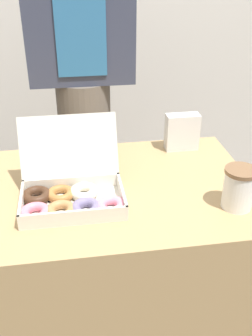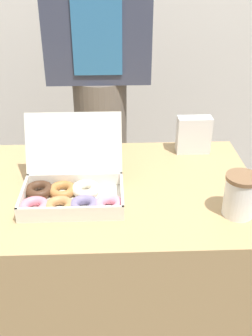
{
  "view_description": "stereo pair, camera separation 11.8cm",
  "coord_description": "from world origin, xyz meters",
  "px_view_note": "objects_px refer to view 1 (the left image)",
  "views": [
    {
      "loc": [
        -0.05,
        -1.11,
        1.41
      ],
      "look_at": [
        0.11,
        -0.09,
        0.83
      ],
      "focal_mm": 42.0,
      "sensor_mm": 36.0,
      "label": 1
    },
    {
      "loc": [
        0.07,
        -1.12,
        1.41
      ],
      "look_at": [
        0.11,
        -0.09,
        0.83
      ],
      "focal_mm": 42.0,
      "sensor_mm": 36.0,
      "label": 2
    }
  ],
  "objects_px": {
    "donut_box": "(69,194)",
    "coffee_cup": "(239,188)",
    "napkin_holder": "(182,132)",
    "person_customer": "(82,79)"
  },
  "relations": [
    {
      "from": "donut_box",
      "to": "coffee_cup",
      "type": "bearing_deg",
      "value": -10.21
    },
    {
      "from": "donut_box",
      "to": "napkin_holder",
      "type": "relative_size",
      "value": 2.37
    },
    {
      "from": "coffee_cup",
      "to": "person_customer",
      "type": "height_order",
      "value": "person_customer"
    },
    {
      "from": "donut_box",
      "to": "coffee_cup",
      "type": "xyz_separation_m",
      "value": [
        0.51,
        -0.09,
        0.03
      ]
    },
    {
      "from": "coffee_cup",
      "to": "napkin_holder",
      "type": "xyz_separation_m",
      "value": [
        -0.06,
        0.42,
        0.01
      ]
    },
    {
      "from": "donut_box",
      "to": "coffee_cup",
      "type": "height_order",
      "value": "donut_box"
    },
    {
      "from": "napkin_holder",
      "to": "coffee_cup",
      "type": "bearing_deg",
      "value": -82.0
    },
    {
      "from": "coffee_cup",
      "to": "napkin_holder",
      "type": "height_order",
      "value": "napkin_holder"
    },
    {
      "from": "person_customer",
      "to": "donut_box",
      "type": "bearing_deg",
      "value": -97.68
    },
    {
      "from": "person_customer",
      "to": "coffee_cup",
      "type": "bearing_deg",
      "value": -59.53
    }
  ]
}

